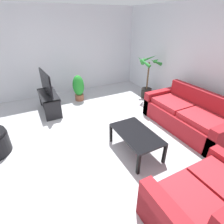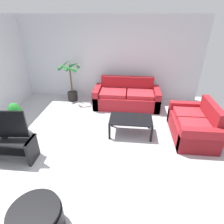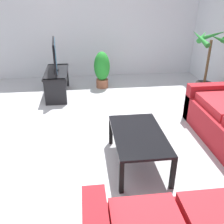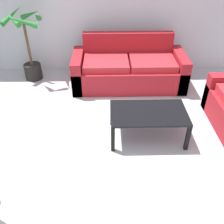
% 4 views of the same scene
% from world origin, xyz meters
% --- Properties ---
extents(ground_plane, '(6.60, 6.60, 0.00)m').
position_xyz_m(ground_plane, '(0.00, 0.00, 0.00)').
color(ground_plane, '#B2B2B7').
extents(wall_left, '(0.06, 6.00, 2.70)m').
position_xyz_m(wall_left, '(-3.00, 0.00, 1.35)').
color(wall_left, silver).
rests_on(wall_left, ground).
extents(tv_stand, '(1.10, 0.45, 0.52)m').
position_xyz_m(tv_stand, '(-1.73, -0.44, 0.34)').
color(tv_stand, black).
rests_on(tv_stand, ground).
extents(tv, '(1.02, 0.13, 0.61)m').
position_xyz_m(tv, '(-1.73, -0.43, 0.84)').
color(tv, black).
rests_on(tv, tv_stand).
extents(coffee_table, '(1.04, 0.62, 0.43)m').
position_xyz_m(coffee_table, '(0.76, 0.74, 0.38)').
color(coffee_table, black).
rests_on(coffee_table, ground).
extents(potted_palm, '(0.74, 0.74, 1.34)m').
position_xyz_m(potted_palm, '(-1.27, 2.55, 0.59)').
color(potted_palm, black).
rests_on(potted_palm, ground).
extents(potted_plant_small, '(0.35, 0.35, 0.81)m').
position_xyz_m(potted_plant_small, '(-2.08, 0.53, 0.43)').
color(potted_plant_small, brown).
rests_on(potted_plant_small, ground).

